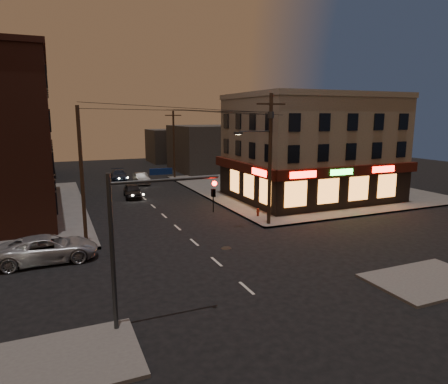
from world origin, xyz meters
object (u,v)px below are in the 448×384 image
suv_cross (48,249)px  sedan_near (132,191)px  sedan_mid (141,178)px  sedan_far (119,175)px  fire_hydrant (258,212)px

suv_cross → sedan_near: suv_cross is taller
sedan_near → sedan_mid: bearing=76.9°
suv_cross → sedan_far: size_ratio=1.16×
fire_hydrant → sedan_far: bearing=107.2°
suv_cross → sedan_near: (8.11, 16.99, -0.07)m
sedan_mid → sedan_far: size_ratio=0.87×
sedan_mid → sedan_far: (-2.19, 3.98, 0.01)m
sedan_near → sedan_mid: 8.62m
sedan_far → fire_hydrant: (7.71, -24.93, -0.19)m
sedan_near → fire_hydrant: sedan_near is taller
suv_cross → sedan_mid: bearing=-23.5°
sedan_mid → suv_cross: bearing=-113.4°
sedan_mid → sedan_near: bearing=-108.2°
sedan_mid → fire_hydrant: (5.52, -20.95, -0.18)m
sedan_near → fire_hydrant: bearing=-52.7°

